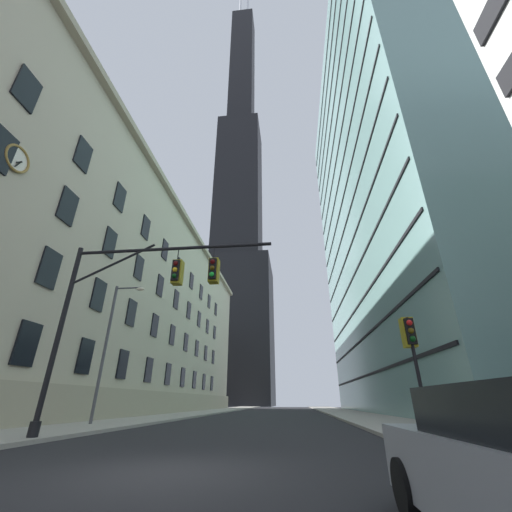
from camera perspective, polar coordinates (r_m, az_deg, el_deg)
The scene contains 7 objects.
ground_plane at distance 7.78m, azimuth -16.43°, elevation -33.94°, with size 102.00×160.00×0.10m, color black.
station_building at distance 42.08m, azimuth -24.40°, elevation -7.66°, with size 15.82×67.00×24.32m.
dark_skyscraper at distance 119.98m, azimuth -3.22°, elevation 6.64°, with size 23.87×23.87×217.82m.
glass_office_midrise at distance 52.37m, azimuth 22.96°, elevation 10.65°, with size 14.64×48.35×59.94m.
traffic_signal_mast at distance 13.76m, azimuth -19.36°, elevation -5.95°, with size 8.71×0.63×7.40m.
traffic_light_near_right at distance 12.71m, azimuth 26.14°, elevation -13.35°, with size 0.40×0.63×3.91m.
street_lamppost at distance 22.14m, azimuth -24.73°, elevation -13.20°, with size 2.04×0.32×8.12m.
Camera 1 is at (2.64, -7.19, 1.29)m, focal length 22.11 mm.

